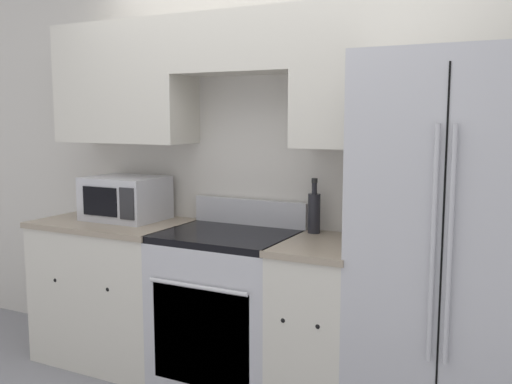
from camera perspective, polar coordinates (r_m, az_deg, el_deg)
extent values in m
cube|color=beige|center=(3.50, 2.61, 2.68)|extent=(8.00, 0.06, 2.60)
cube|color=beige|center=(3.88, -13.00, 10.49)|extent=(0.94, 0.33, 0.76)
cube|color=beige|center=(3.42, -1.67, 14.63)|extent=(0.77, 0.33, 0.34)
cube|color=beige|center=(3.04, 16.21, 11.26)|extent=(1.32, 0.33, 0.76)
cube|color=beige|center=(3.93, -13.88, -9.70)|extent=(0.94, 0.62, 0.89)
cube|color=gray|center=(3.82, -14.10, -3.05)|extent=(0.97, 0.64, 0.03)
sphere|color=black|center=(3.82, -19.40, -8.31)|extent=(0.03, 0.03, 0.03)
sphere|color=black|center=(3.54, -14.58, -9.40)|extent=(0.03, 0.03, 0.03)
cube|color=beige|center=(3.22, 6.58, -13.45)|extent=(0.41, 0.62, 0.89)
cube|color=gray|center=(3.08, 6.71, -5.38)|extent=(0.44, 0.64, 0.03)
sphere|color=black|center=(2.94, 2.74, -12.69)|extent=(0.03, 0.03, 0.03)
sphere|color=black|center=(2.87, 6.22, -13.22)|extent=(0.03, 0.03, 0.03)
cube|color=#B7B7BC|center=(3.45, -2.83, -11.96)|extent=(0.77, 0.62, 0.89)
cube|color=black|center=(3.23, -5.60, -14.26)|extent=(0.61, 0.01, 0.57)
cube|color=black|center=(3.33, -2.89, -4.42)|extent=(0.77, 0.62, 0.04)
cube|color=#B7B7BC|center=(3.55, -0.64, -2.01)|extent=(0.77, 0.04, 0.16)
cylinder|color=silver|center=(3.11, -5.93, -9.40)|extent=(0.61, 0.02, 0.02)
cube|color=#B7B7BC|center=(2.98, 19.18, -5.41)|extent=(0.91, 0.74, 1.90)
cube|color=black|center=(2.62, 18.06, -7.07)|extent=(0.01, 0.01, 1.75)
cylinder|color=#B7B7BC|center=(2.58, 17.28, -5.11)|extent=(0.02, 0.02, 1.04)
cylinder|color=#B7B7BC|center=(2.57, 18.83, -5.22)|extent=(0.02, 0.02, 1.04)
cube|color=#B7B7BC|center=(3.83, -12.90, -0.59)|extent=(0.49, 0.38, 0.28)
cube|color=black|center=(3.71, -15.36, -0.92)|extent=(0.27, 0.01, 0.18)
cube|color=#262628|center=(3.57, -12.80, -1.16)|extent=(0.11, 0.01, 0.20)
cylinder|color=black|center=(3.31, 5.83, -2.14)|extent=(0.07, 0.07, 0.23)
cylinder|color=black|center=(3.29, 5.86, 0.38)|extent=(0.03, 0.03, 0.06)
cylinder|color=black|center=(3.28, 5.87, 1.15)|extent=(0.03, 0.03, 0.03)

